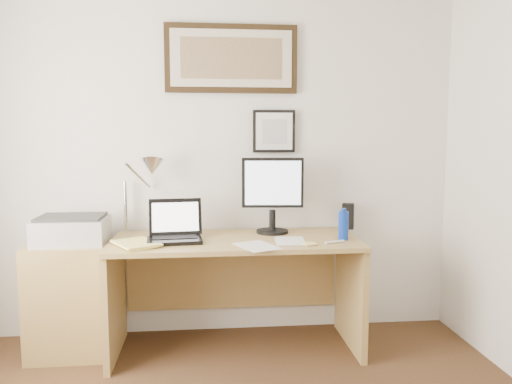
{
  "coord_description": "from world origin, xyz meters",
  "views": [
    {
      "loc": [
        -0.03,
        -1.56,
        1.42
      ],
      "look_at": [
        0.27,
        1.43,
        1.08
      ],
      "focal_mm": 35.0,
      "sensor_mm": 36.0,
      "label": 1
    }
  ],
  "objects": [
    {
      "name": "wall_back",
      "position": [
        0.0,
        2.0,
        1.25
      ],
      "size": [
        3.5,
        0.02,
        2.5
      ],
      "primitive_type": "cube",
      "color": "silver",
      "rests_on": "ground"
    },
    {
      "name": "side_cabinet",
      "position": [
        -0.92,
        1.68,
        0.36
      ],
      "size": [
        0.5,
        0.4,
        0.73
      ],
      "primitive_type": "cube",
      "color": "olive",
      "rests_on": "floor"
    },
    {
      "name": "water_bottle",
      "position": [
        0.84,
        1.53,
        0.84
      ],
      "size": [
        0.06,
        0.06,
        0.18
      ],
      "primitive_type": "cylinder",
      "color": "#0C2FA5",
      "rests_on": "desk"
    },
    {
      "name": "bottle_cap",
      "position": [
        0.84,
        1.53,
        0.94
      ],
      "size": [
        0.03,
        0.03,
        0.02
      ],
      "primitive_type": "cylinder",
      "color": "#0C2FA5",
      "rests_on": "water_bottle"
    },
    {
      "name": "speaker",
      "position": [
        0.98,
        1.91,
        0.84
      ],
      "size": [
        0.1,
        0.1,
        0.18
      ],
      "primitive_type": "cube",
      "rotation": [
        0.0,
        0.0,
        -0.37
      ],
      "color": "black",
      "rests_on": "desk"
    },
    {
      "name": "paper_sheet_a",
      "position": [
        0.27,
        1.4,
        0.75
      ],
      "size": [
        0.3,
        0.34,
        0.0
      ],
      "primitive_type": "cube",
      "rotation": [
        0.0,
        0.0,
        0.4
      ],
      "color": "silver",
      "rests_on": "desk"
    },
    {
      "name": "paper_sheet_b",
      "position": [
        0.49,
        1.52,
        0.75
      ],
      "size": [
        0.21,
        0.28,
        0.0
      ],
      "primitive_type": "cube",
      "rotation": [
        0.0,
        0.0,
        -0.07
      ],
      "color": "silver",
      "rests_on": "desk"
    },
    {
      "name": "sticky_pad",
      "position": [
        0.6,
        1.4,
        0.76
      ],
      "size": [
        0.09,
        0.09,
        0.01
      ],
      "primitive_type": "cube",
      "rotation": [
        0.0,
        0.0,
        0.27
      ],
      "color": "#EED170",
      "rests_on": "desk"
    },
    {
      "name": "marker_pen",
      "position": [
        0.76,
        1.44,
        0.76
      ],
      "size": [
        0.14,
        0.06,
        0.02
      ],
      "primitive_type": "cylinder",
      "rotation": [
        0.0,
        1.57,
        0.35
      ],
      "color": "white",
      "rests_on": "desk"
    },
    {
      "name": "book",
      "position": [
        -0.56,
        1.43,
        0.76
      ],
      "size": [
        0.34,
        0.37,
        0.02
      ],
      "primitive_type": "imported",
      "rotation": [
        0.0,
        0.0,
        0.53
      ],
      "color": "#EFE470",
      "rests_on": "desk"
    },
    {
      "name": "desk",
      "position": [
        0.15,
        1.72,
        0.51
      ],
      "size": [
        1.6,
        0.7,
        0.75
      ],
      "color": "olive",
      "rests_on": "floor"
    },
    {
      "name": "laptop",
      "position": [
        -0.24,
        1.62,
        0.81
      ],
      "size": [
        0.36,
        0.32,
        0.26
      ],
      "color": "black",
      "rests_on": "desk"
    },
    {
      "name": "lcd_monitor",
      "position": [
        0.42,
        1.8,
        1.04
      ],
      "size": [
        0.42,
        0.22,
        0.52
      ],
      "color": "black",
      "rests_on": "desk"
    },
    {
      "name": "printer",
      "position": [
        -0.9,
        1.7,
        0.82
      ],
      "size": [
        0.44,
        0.34,
        0.18
      ],
      "color": "#ADADB0",
      "rests_on": "side_cabinet"
    },
    {
      "name": "desk_lamp",
      "position": [
        -0.41,
        1.81,
        1.19
      ],
      "size": [
        0.29,
        0.27,
        0.53
      ],
      "color": "silver",
      "rests_on": "desk"
    },
    {
      "name": "picture_large",
      "position": [
        0.15,
        1.97,
        1.95
      ],
      "size": [
        0.92,
        0.04,
        0.47
      ],
      "color": "black",
      "rests_on": "wall_back"
    },
    {
      "name": "picture_small",
      "position": [
        0.45,
        1.97,
        1.45
      ],
      "size": [
        0.3,
        0.03,
        0.3
      ],
      "color": "black",
      "rests_on": "wall_back"
    }
  ]
}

